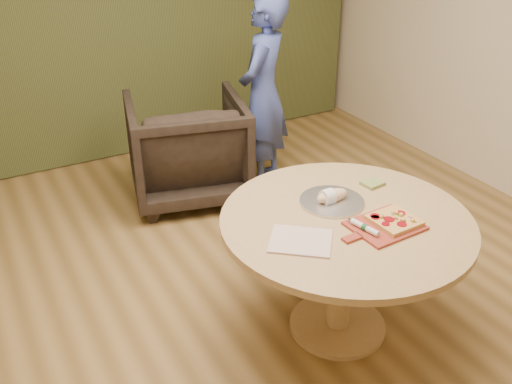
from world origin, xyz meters
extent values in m
cube|color=olive|center=(0.00, 0.00, -0.01)|extent=(5.00, 6.00, 0.02)
cube|color=beige|center=(0.00, 3.01, 1.40)|extent=(5.00, 0.02, 2.80)
cube|color=#343B1B|center=(0.00, 2.90, 1.40)|extent=(4.80, 0.14, 2.78)
cylinder|color=tan|center=(0.29, -0.12, 0.01)|extent=(0.56, 0.56, 0.03)
cylinder|color=tan|center=(0.29, -0.12, 0.35)|extent=(0.13, 0.13, 0.68)
cylinder|color=tan|center=(0.29, -0.12, 0.73)|extent=(1.34, 1.34, 0.04)
cube|color=#973626|center=(0.41, -0.29, 0.76)|extent=(0.36, 0.30, 0.01)
cube|color=#973626|center=(0.19, -0.30, 0.76)|extent=(0.10, 0.06, 0.01)
cube|color=tan|center=(0.47, -0.29, 0.78)|extent=(0.23, 0.23, 0.02)
cylinder|color=maroon|center=(0.43, -0.29, 0.79)|extent=(0.06, 0.06, 0.00)
cylinder|color=maroon|center=(0.39, -0.23, 0.79)|extent=(0.05, 0.05, 0.00)
cylinder|color=maroon|center=(0.39, -0.32, 0.79)|extent=(0.04, 0.04, 0.00)
cylinder|color=maroon|center=(0.46, -0.36, 0.79)|extent=(0.05, 0.05, 0.00)
cylinder|color=maroon|center=(0.53, -0.27, 0.79)|extent=(0.05, 0.05, 0.00)
cylinder|color=maroon|center=(0.38, -0.24, 0.79)|extent=(0.04, 0.04, 0.00)
cube|color=gold|center=(0.51, -0.29, 0.79)|extent=(0.02, 0.02, 0.01)
cube|color=gold|center=(0.41, -0.26, 0.79)|extent=(0.02, 0.02, 0.01)
cube|color=gold|center=(0.42, -0.25, 0.79)|extent=(0.02, 0.02, 0.01)
cube|color=gold|center=(0.53, -0.36, 0.79)|extent=(0.02, 0.02, 0.01)
cube|color=gold|center=(0.50, -0.26, 0.79)|extent=(0.03, 0.03, 0.01)
cube|color=gold|center=(0.48, -0.34, 0.79)|extent=(0.03, 0.03, 0.01)
cube|color=gold|center=(0.47, -0.30, 0.79)|extent=(0.03, 0.03, 0.01)
cube|color=#27711F|center=(0.49, -0.34, 0.79)|extent=(0.01, 0.01, 0.00)
cube|color=#27711F|center=(0.53, -0.37, 0.79)|extent=(0.01, 0.01, 0.00)
cube|color=#27711F|center=(0.48, -0.26, 0.79)|extent=(0.01, 0.01, 0.00)
cube|color=#27711F|center=(0.44, -0.28, 0.79)|extent=(0.01, 0.01, 0.00)
cube|color=#27711F|center=(0.50, -0.28, 0.79)|extent=(0.01, 0.01, 0.00)
cube|color=#974D79|center=(0.50, -0.25, 0.79)|extent=(0.03, 0.01, 0.00)
cube|color=#974D79|center=(0.54, -0.33, 0.79)|extent=(0.02, 0.03, 0.00)
cube|color=#974D79|center=(0.48, -0.33, 0.79)|extent=(0.03, 0.02, 0.00)
cylinder|color=silver|center=(0.29, -0.28, 0.78)|extent=(0.06, 0.17, 0.03)
cylinder|color=#194C26|center=(0.29, -0.28, 0.78)|extent=(0.04, 0.03, 0.03)
cube|color=silver|center=(0.27, -0.19, 0.78)|extent=(0.02, 0.04, 0.00)
cube|color=white|center=(-0.04, -0.20, 0.76)|extent=(0.39, 0.38, 0.01)
cylinder|color=silver|center=(0.32, 0.05, 0.75)|extent=(0.35, 0.35, 0.01)
cylinder|color=silver|center=(0.32, 0.05, 0.76)|extent=(0.36, 0.36, 0.02)
ellipsoid|color=#DBB586|center=(0.32, 0.05, 0.79)|extent=(0.19, 0.08, 0.07)
cylinder|color=silver|center=(0.29, 0.05, 0.79)|extent=(0.06, 0.09, 0.09)
cube|color=#5D692F|center=(0.65, 0.10, 0.76)|extent=(0.13, 0.11, 0.02)
imported|color=black|center=(0.18, 1.80, 0.46)|extent=(1.07, 1.03, 0.92)
imported|color=#394A95|center=(0.82, 1.69, 0.80)|extent=(0.69, 0.67, 1.60)
camera|label=1|loc=(-1.37, -2.14, 2.31)|focal=40.00mm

